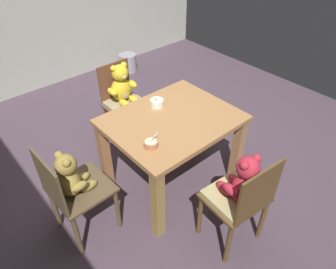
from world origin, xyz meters
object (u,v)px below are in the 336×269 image
Objects in this scene: dining_table at (172,131)px; teddy_chair_near_front at (242,190)px; metal_pail at (128,63)px; teddy_chair_far_center at (123,93)px; porridge_bowl_white_far_center at (157,103)px; teddy_chair_near_left at (72,183)px; porridge_bowl_terracotta_near_left at (151,144)px.

teddy_chair_near_front reaches higher than dining_table.
dining_table reaches higher than metal_pail.
teddy_chair_far_center reaches higher than porridge_bowl_white_far_center.
dining_table is 2.43m from metal_pail.
porridge_bowl_terracotta_near_left is (0.56, -0.21, 0.19)m from teddy_chair_near_left.
teddy_chair_far_center is 1.21m from teddy_chair_near_left.
porridge_bowl_terracotta_near_left is at bearing 29.57° from teddy_chair_near_front.
porridge_bowl_terracotta_near_left is at bearing -22.70° from teddy_chair_near_left.
porridge_bowl_white_far_center is (0.94, 0.17, 0.20)m from teddy_chair_near_left.
teddy_chair_near_front is at bearing -65.71° from porridge_bowl_terracotta_near_left.
teddy_chair_near_front is at bearing -94.82° from dining_table.
metal_pail is (0.98, 1.36, -0.45)m from teddy_chair_far_center.
teddy_chair_near_left is at bearing 50.24° from teddy_chair_near_front.
metal_pail is at bearing 59.16° from porridge_bowl_terracotta_near_left.
teddy_chair_near_left is 3.23× the size of metal_pail.
teddy_chair_near_front is (-0.07, -0.79, -0.01)m from dining_table.
dining_table is 0.80m from teddy_chair_far_center.
dining_table is 1.18× the size of teddy_chair_far_center.
teddy_chair_near_front is 0.71m from porridge_bowl_terracotta_near_left.
teddy_chair_near_front is at bearing -95.16° from porridge_bowl_white_far_center.
teddy_chair_near_front is 7.31× the size of porridge_bowl_white_far_center.
porridge_bowl_terracotta_near_left is (-0.28, 0.63, 0.17)m from teddy_chair_near_front.
teddy_chair_near_front is 3.33× the size of metal_pail.
metal_pail is at bearing 64.39° from dining_table.
dining_table is at bearing -3.64° from teddy_chair_far_center.
teddy_chair_far_center reaches higher than teddy_chair_near_left.
porridge_bowl_terracotta_near_left reaches higher than metal_pail.
dining_table is 8.78× the size of porridge_bowl_white_far_center.
teddy_chair_far_center is 3.40× the size of metal_pail.
teddy_chair_near_front reaches higher than teddy_chair_near_left.
porridge_bowl_white_far_center is 1.00× the size of porridge_bowl_terracotta_near_left.
teddy_chair_far_center is at bearing 36.17° from teddy_chair_near_left.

